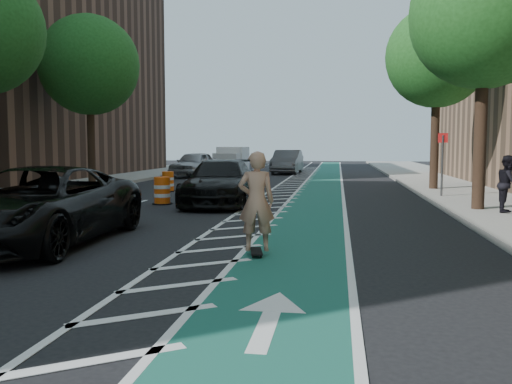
% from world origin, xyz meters
% --- Properties ---
extents(ground, '(120.00, 120.00, 0.00)m').
position_xyz_m(ground, '(0.00, 0.00, 0.00)').
color(ground, black).
rests_on(ground, ground).
extents(bike_lane, '(2.00, 90.00, 0.01)m').
position_xyz_m(bike_lane, '(3.00, 10.00, 0.01)').
color(bike_lane, '#1B604C').
rests_on(bike_lane, ground).
extents(buffer_strip, '(1.40, 90.00, 0.01)m').
position_xyz_m(buffer_strip, '(1.50, 10.00, 0.01)').
color(buffer_strip, silver).
rests_on(buffer_strip, ground).
extents(sidewalk_right, '(5.00, 90.00, 0.15)m').
position_xyz_m(sidewalk_right, '(9.50, 10.00, 0.07)').
color(sidewalk_right, gray).
rests_on(sidewalk_right, ground).
extents(curb_right, '(0.12, 90.00, 0.16)m').
position_xyz_m(curb_right, '(7.05, 10.00, 0.08)').
color(curb_right, gray).
rests_on(curb_right, ground).
extents(curb_left, '(0.12, 90.00, 0.16)m').
position_xyz_m(curb_left, '(-7.05, 10.00, 0.08)').
color(curb_left, gray).
rests_on(curb_left, ground).
extents(building_left_far, '(14.00, 22.00, 18.00)m').
position_xyz_m(building_left_far, '(-17.50, 24.00, 9.00)').
color(building_left_far, brown).
rests_on(building_left_far, ground).
extents(tree_r_c, '(4.20, 4.20, 7.90)m').
position_xyz_m(tree_r_c, '(7.90, 8.00, 5.77)').
color(tree_r_c, '#382619').
rests_on(tree_r_c, ground).
extents(tree_r_d, '(4.20, 4.20, 7.90)m').
position_xyz_m(tree_r_d, '(7.90, 16.00, 5.77)').
color(tree_r_d, '#382619').
rests_on(tree_r_d, ground).
extents(tree_l_d, '(4.20, 4.20, 7.90)m').
position_xyz_m(tree_l_d, '(-7.90, 16.00, 5.77)').
color(tree_l_d, '#382619').
rests_on(tree_l_d, ground).
extents(sign_post, '(0.35, 0.08, 2.47)m').
position_xyz_m(sign_post, '(7.60, 12.00, 1.35)').
color(sign_post, '#4C4C4C').
rests_on(sign_post, ground).
extents(skateboard, '(0.34, 0.75, 0.10)m').
position_xyz_m(skateboard, '(2.30, 0.91, 0.08)').
color(skateboard, black).
rests_on(skateboard, ground).
extents(skateboarder, '(0.74, 0.56, 1.83)m').
position_xyz_m(skateboarder, '(2.30, 0.91, 1.01)').
color(skateboarder, tan).
rests_on(skateboarder, skateboard).
extents(suv_near, '(2.77, 5.82, 1.60)m').
position_xyz_m(suv_near, '(-2.30, 1.38, 0.80)').
color(suv_near, black).
rests_on(suv_near, ground).
extents(suv_far, '(2.37, 5.37, 1.54)m').
position_xyz_m(suv_far, '(-0.21, 9.29, 0.77)').
color(suv_far, black).
rests_on(suv_far, ground).
extents(car_silver, '(2.52, 4.97, 1.62)m').
position_xyz_m(car_silver, '(-5.30, 24.75, 0.81)').
color(car_silver, '#AAAAB0').
rests_on(car_silver, ground).
extents(car_grey, '(1.99, 5.16, 1.68)m').
position_xyz_m(car_grey, '(0.20, 29.67, 0.84)').
color(car_grey, '#5C5C61').
rests_on(car_grey, ground).
extents(pedestrian, '(0.80, 0.92, 1.61)m').
position_xyz_m(pedestrian, '(8.52, 7.20, 0.95)').
color(pedestrian, black).
rests_on(pedestrian, sidewalk_right).
extents(box_truck, '(2.17, 4.56, 1.87)m').
position_xyz_m(box_truck, '(-4.61, 33.58, 0.86)').
color(box_truck, white).
rests_on(box_truck, ground).
extents(barrel_a, '(0.69, 0.69, 0.94)m').
position_xyz_m(barrel_a, '(-2.20, 9.00, 0.45)').
color(barrel_a, '#F6570C').
rests_on(barrel_a, ground).
extents(barrel_b, '(0.64, 0.64, 0.88)m').
position_xyz_m(barrel_b, '(-3.60, 14.00, 0.41)').
color(barrel_b, '#F85B0D').
rests_on(barrel_b, ground).
extents(barrel_c, '(0.67, 0.67, 0.92)m').
position_xyz_m(barrel_c, '(-2.40, 15.38, 0.43)').
color(barrel_c, '#F24C0C').
rests_on(barrel_c, ground).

